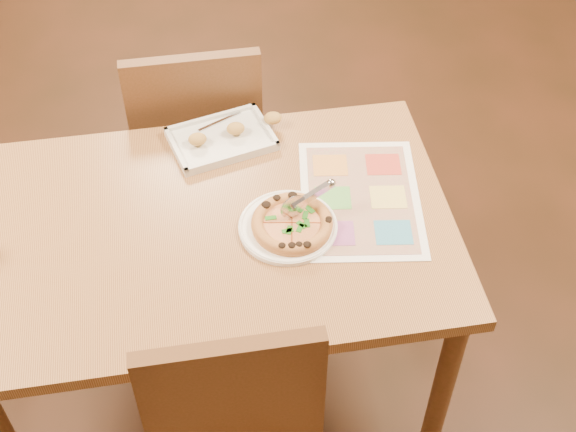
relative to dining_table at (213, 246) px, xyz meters
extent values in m
plane|color=#32170D|center=(0.00, 0.00, -0.63)|extent=(7.00, 7.00, 0.00)
cube|color=#A27041|center=(0.00, 0.00, 0.07)|extent=(1.30, 0.85, 0.04)
cylinder|color=brown|center=(-0.59, 0.36, -0.29)|extent=(0.06, 0.06, 0.68)
cylinder|color=brown|center=(0.59, -0.36, -0.29)|extent=(0.06, 0.06, 0.68)
cylinder|color=brown|center=(0.59, 0.36, -0.29)|extent=(0.06, 0.06, 0.68)
cube|color=brown|center=(0.00, -0.51, 0.04)|extent=(0.42, 0.04, 0.45)
cube|color=brown|center=(0.00, 0.70, -0.18)|extent=(0.42, 0.42, 0.04)
cube|color=brown|center=(0.00, 0.51, 0.04)|extent=(0.42, 0.04, 0.45)
cylinder|color=white|center=(0.20, -0.05, 0.09)|extent=(0.33, 0.33, 0.01)
cylinder|color=#D79049|center=(0.21, -0.05, 0.10)|extent=(0.21, 0.21, 0.01)
cylinder|color=#D3BF72|center=(0.21, -0.05, 0.11)|extent=(0.18, 0.18, 0.01)
torus|color=#D79049|center=(0.21, -0.05, 0.11)|extent=(0.22, 0.22, 0.03)
cylinder|color=silver|center=(0.22, -0.03, 0.15)|extent=(0.07, 0.02, 0.08)
cube|color=silver|center=(0.27, -0.02, 0.17)|extent=(0.11, 0.05, 0.06)
cube|color=silver|center=(0.07, 0.32, 0.09)|extent=(0.33, 0.27, 0.02)
cube|color=silver|center=(0.07, 0.32, 0.10)|extent=(0.14, 0.07, 0.00)
ellipsoid|color=#BD8943|center=(-0.01, 0.31, 0.12)|extent=(0.05, 0.04, 0.03)
ellipsoid|color=#BD8943|center=(0.11, 0.34, 0.12)|extent=(0.05, 0.04, 0.03)
ellipsoid|color=#BD8943|center=(0.22, 0.36, 0.12)|extent=(0.05, 0.04, 0.03)
cube|color=white|center=(0.42, 0.03, 0.09)|extent=(0.39, 0.50, 0.00)
camera|label=1|loc=(-0.03, -1.45, 1.67)|focal=50.00mm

